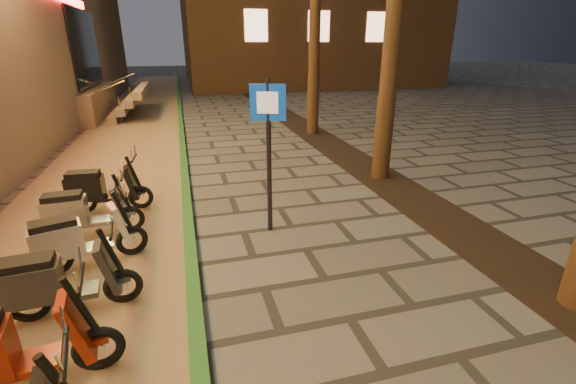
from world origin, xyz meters
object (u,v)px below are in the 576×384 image
object	(u,v)px
scooter_6	(2,352)
pedestrian_sign	(268,137)
scooter_9	(82,212)
scooter_7	(54,282)
scooter_10	(99,189)
scooter_8	(76,240)

from	to	relation	value
scooter_6	pedestrian_sign	bearing A→B (deg)	33.39
scooter_9	pedestrian_sign	bearing A→B (deg)	-13.73
scooter_6	scooter_7	xyz separation A→B (m)	(0.13, 1.08, -0.02)
scooter_6	scooter_9	world-z (taller)	scooter_6
pedestrian_sign	scooter_6	bearing A→B (deg)	-119.21
scooter_6	scooter_10	distance (m)	4.21
pedestrian_sign	scooter_8	size ratio (longest dim) A/B	1.70
scooter_6	scooter_9	distance (m)	3.13
scooter_10	scooter_6	bearing A→B (deg)	-88.18
scooter_6	scooter_9	size ratio (longest dim) A/B	1.04
scooter_9	scooter_10	bearing A→B (deg)	81.97
scooter_7	scooter_9	world-z (taller)	scooter_9
scooter_8	scooter_10	world-z (taller)	scooter_10
scooter_7	scooter_9	bearing A→B (deg)	87.96
pedestrian_sign	scooter_6	xyz separation A→B (m)	(-2.99, -2.60, -1.15)
pedestrian_sign	scooter_6	world-z (taller)	pedestrian_sign
scooter_6	scooter_7	bearing A→B (deg)	75.64
scooter_7	scooter_10	bearing A→B (deg)	85.24
scooter_6	scooter_10	bearing A→B (deg)	81.17
scooter_9	scooter_8	bearing A→B (deg)	-85.92
scooter_8	scooter_9	size ratio (longest dim) A/B	0.99
pedestrian_sign	scooter_7	xyz separation A→B (m)	(-2.86, -1.51, -1.17)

